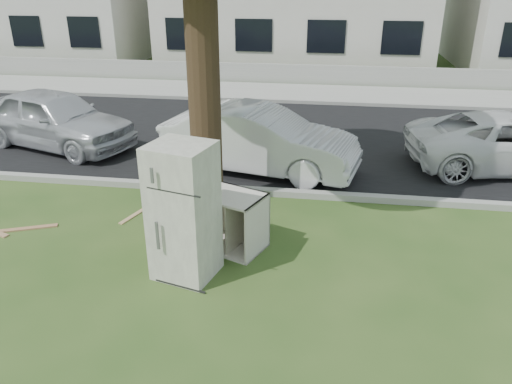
# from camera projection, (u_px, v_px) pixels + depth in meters

# --- Properties ---
(ground) EXTENTS (120.00, 120.00, 0.00)m
(ground) POSITION_uv_depth(u_px,v_px,m) (207.00, 260.00, 7.34)
(ground) COLOR #2B4819
(road) EXTENTS (120.00, 7.00, 0.01)m
(road) POSITION_uv_depth(u_px,v_px,m) (262.00, 136.00, 12.75)
(road) COLOR black
(road) RESTS_ON ground
(kerb_near) EXTENTS (120.00, 0.18, 0.12)m
(kerb_near) POSITION_uv_depth(u_px,v_px,m) (237.00, 193.00, 9.55)
(kerb_near) COLOR gray
(kerb_near) RESTS_ON ground
(kerb_far) EXTENTS (120.00, 0.18, 0.12)m
(kerb_far) POSITION_uv_depth(u_px,v_px,m) (277.00, 103.00, 15.95)
(kerb_far) COLOR gray
(kerb_far) RESTS_ON ground
(sidewalk) EXTENTS (120.00, 2.80, 0.01)m
(sidewalk) POSITION_uv_depth(u_px,v_px,m) (282.00, 93.00, 17.26)
(sidewalk) COLOR gray
(sidewalk) RESTS_ON ground
(low_wall) EXTENTS (120.00, 0.15, 0.70)m
(low_wall) POSITION_uv_depth(u_px,v_px,m) (287.00, 74.00, 18.56)
(low_wall) COLOR gray
(low_wall) RESTS_ON ground
(fridge) EXTENTS (0.94, 0.90, 1.90)m
(fridge) POSITION_uv_depth(u_px,v_px,m) (184.00, 212.00, 6.66)
(fridge) COLOR #BBB8A9
(fridge) RESTS_ON ground
(cabinet) EXTENTS (1.31, 1.07, 0.88)m
(cabinet) POSITION_uv_depth(u_px,v_px,m) (226.00, 220.00, 7.56)
(cabinet) COLOR white
(cabinet) RESTS_ON ground
(plank_a) EXTENTS (1.13, 0.55, 0.02)m
(plank_a) POSITION_uv_depth(u_px,v_px,m) (19.00, 229.00, 8.19)
(plank_a) COLOR #9A6D4A
(plank_a) RESTS_ON ground
(plank_c) EXTENTS (0.30, 0.71, 0.02)m
(plank_c) POSITION_uv_depth(u_px,v_px,m) (134.00, 215.00, 8.66)
(plank_c) COLOR tan
(plank_c) RESTS_ON ground
(car_center) EXTENTS (4.31, 2.27, 1.35)m
(car_center) POSITION_uv_depth(u_px,v_px,m) (259.00, 140.00, 10.35)
(car_center) COLOR silver
(car_center) RESTS_ON ground
(car_right) EXTENTS (4.50, 2.60, 1.18)m
(car_right) POSITION_uv_depth(u_px,v_px,m) (511.00, 142.00, 10.50)
(car_right) COLOR white
(car_right) RESTS_ON ground
(car_left) EXTENTS (4.34, 2.82, 1.37)m
(car_left) POSITION_uv_depth(u_px,v_px,m) (55.00, 119.00, 11.78)
(car_left) COLOR #B6B7BE
(car_left) RESTS_ON ground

